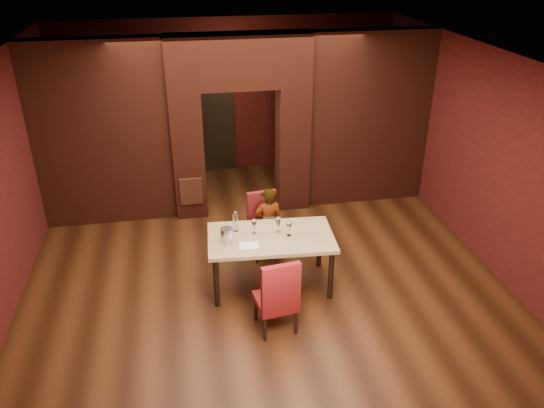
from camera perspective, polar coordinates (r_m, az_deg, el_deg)
The scene contains 24 objects.
floor at distance 8.40m, azimuth -1.36°, elevation -6.51°, with size 8.00×8.00×0.00m, color #412110.
ceiling at distance 7.15m, azimuth -1.64°, elevation 15.38°, with size 7.00×8.00×0.04m, color silver.
wall_back at distance 11.38m, azimuth -4.74°, elevation 11.47°, with size 7.00×0.04×3.20m, color maroon.
wall_front at distance 4.36m, azimuth 7.28°, elevation -17.67°, with size 7.00×0.04×3.20m, color maroon.
wall_right at distance 8.83m, azimuth 21.63°, elevation 4.93°, with size 0.04×8.00×3.20m, color maroon.
pillar_left at distance 9.58m, azimuth -9.01°, elevation 5.32°, with size 0.55×0.55×2.30m, color maroon.
pillar_right at distance 9.79m, azimuth 2.21°, elevation 6.13°, with size 0.55×0.55×2.30m, color maroon.
lintel at distance 9.18m, azimuth -3.62°, elevation 15.10°, with size 2.45×0.55×0.90m, color maroon.
wing_wall_left at distance 9.51m, azimuth -17.78°, elevation 7.08°, with size 2.27×0.35×3.20m, color maroon.
wing_wall_right at distance 10.03m, azimuth 10.26°, elevation 8.96°, with size 2.27×0.35×3.20m, color maroon.
vent_panel at distance 9.55m, azimuth -8.68°, elevation 1.34°, with size 0.40×0.03×0.50m, color #A74F30.
rear_door at distance 11.46m, azimuth -6.61°, elevation 8.61°, with size 0.90×0.08×2.10m, color black.
rear_door_frame at distance 11.42m, azimuth -6.59°, elevation 8.55°, with size 1.02×0.04×2.22m, color black.
dining_table at distance 7.73m, azimuth -0.12°, elevation -6.13°, with size 1.78×1.00×0.83m, color tan.
chair_far at distance 8.39m, azimuth -0.73°, elevation -2.41°, with size 0.47×0.47×1.04m, color maroon.
chair_near at distance 6.88m, azimuth 0.39°, elevation -9.52°, with size 0.50×0.50×1.10m, color maroon.
person_seated at distance 8.27m, azimuth -0.39°, elevation -2.16°, with size 0.44×0.29×1.22m, color silver.
wine_glass_a at distance 7.53m, azimuth -1.94°, elevation -2.47°, with size 0.08×0.08×0.20m, color white, non-canonical shape.
wine_glass_b at distance 7.56m, azimuth 0.68°, elevation -2.29°, with size 0.09×0.09×0.22m, color white, non-canonical shape.
wine_glass_c at distance 7.48m, azimuth 1.86°, elevation -2.73°, with size 0.08×0.08×0.20m, color white, non-canonical shape.
tasting_sheet at distance 7.30m, azimuth -2.49°, elevation -4.46°, with size 0.27×0.20×0.00m, color white.
wine_bucket at distance 7.34m, azimuth -4.89°, elevation -3.38°, with size 0.18×0.18×0.21m, color #B6B6BD.
water_bottle at distance 7.58m, azimuth -3.96°, elevation -1.85°, with size 0.07×0.07×0.32m, color silver.
potted_plant at distance 8.83m, azimuth 2.49°, elevation -3.24°, with size 0.35×0.30×0.39m, color #205E1C.
Camera 1 is at (-1.07, -6.92, 4.65)m, focal length 35.00 mm.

